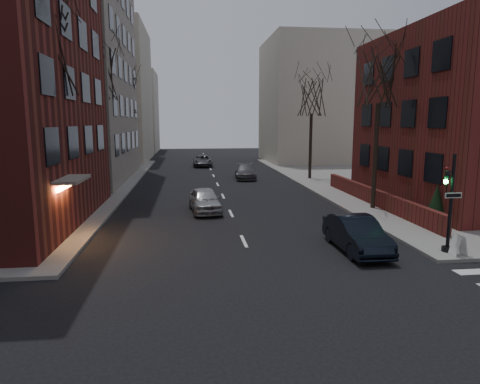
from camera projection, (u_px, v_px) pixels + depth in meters
name	position (u px, v px, depth m)	size (l,w,h in m)	color
building_left_tan	(16.00, 20.00, 36.79)	(18.00, 18.00, 28.00)	gray
low_wall_right	(374.00, 197.00, 27.35)	(0.35, 16.00, 1.00)	maroon
building_distant_la	(95.00, 95.00, 58.41)	(14.00, 16.00, 18.00)	#BFB5A2
building_distant_ra	(319.00, 102.00, 57.18)	(14.00, 14.00, 16.00)	#BFB5A2
building_distant_lb	(128.00, 112.00, 75.62)	(10.00, 12.00, 14.00)	#BFB5A2
traffic_signal	(449.00, 209.00, 17.18)	(0.76, 0.44, 4.00)	black
tree_left_a	(43.00, 52.00, 19.05)	(4.18, 4.18, 10.26)	#2D231C
tree_left_b	(98.00, 72.00, 30.74)	(4.40, 4.40, 10.80)	#2D231C
tree_left_c	(126.00, 96.00, 44.60)	(3.96, 3.96, 9.72)	#2D231C
tree_right_a	(379.00, 76.00, 25.10)	(3.96, 3.96, 9.72)	#2D231C
tree_right_b	(312.00, 97.00, 38.89)	(3.74, 3.74, 9.18)	#2D231C
streetlamp_near	(99.00, 140.00, 27.65)	(0.36, 0.36, 6.28)	black
streetlamp_far	(136.00, 132.00, 47.25)	(0.36, 0.36, 6.28)	black
parked_sedan	(356.00, 234.00, 17.96)	(1.55, 4.44, 1.46)	black
car_lane_silver	(205.00, 200.00, 25.75)	(1.71, 4.25, 1.45)	#A1A1A6
car_lane_gray	(245.00, 172.00, 40.56)	(1.90, 4.68, 1.36)	#47474C
car_lane_far	(203.00, 161.00, 51.78)	(2.25, 4.88, 1.36)	#46464B
sandwich_board	(459.00, 245.00, 16.94)	(0.36, 0.50, 0.81)	white
evergreen_shrub	(436.00, 204.00, 22.12)	(1.23, 1.23, 2.05)	black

